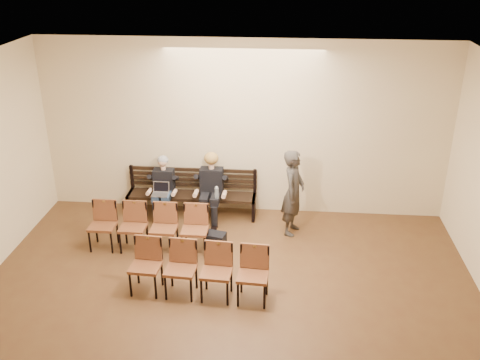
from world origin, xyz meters
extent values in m
cube|color=beige|center=(0.00, 5.00, 1.75)|extent=(8.00, 0.02, 3.50)
cube|color=white|center=(0.00, 0.00, 3.50)|extent=(8.00, 10.00, 0.02)
cube|color=black|center=(-1.01, 4.65, 0.23)|extent=(2.60, 0.90, 0.45)
cube|color=silver|center=(-1.57, 4.31, 0.57)|extent=(0.32, 0.25, 0.23)
cylinder|color=silver|center=(-0.45, 4.24, 0.57)|extent=(0.09, 0.09, 0.25)
cube|color=black|center=(-0.38, 3.45, 0.13)|extent=(0.41, 0.32, 0.27)
imported|color=#332F2A|center=(1.01, 4.11, 0.96)|extent=(0.64, 0.80, 1.91)
cube|color=brown|center=(-1.55, 3.23, 0.44)|extent=(2.13, 0.48, 0.88)
cube|color=brown|center=(-0.44, 1.96, 0.44)|extent=(2.18, 0.61, 0.89)
camera|label=1|loc=(0.81, -4.90, 5.10)|focal=40.00mm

